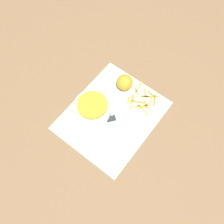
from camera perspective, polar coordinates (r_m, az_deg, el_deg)
The scene contains 6 objects.
ground_plane at distance 1.15m, azimuth -0.00°, elevation -0.76°, with size 4.00×4.00×0.00m, color brown.
cutting_board at distance 1.15m, azimuth -0.00°, elevation -0.70°, with size 0.43×0.36×0.01m.
bowl_speckled at distance 1.12m, azimuth -4.23°, elevation 0.78°, with size 0.16×0.16×0.08m.
knife at distance 1.13m, azimuth 0.13°, elevation -1.40°, with size 0.20×0.16×0.02m.
orange_left at distance 1.18m, azimuth 2.74°, elevation 6.42°, with size 0.07×0.07×0.07m.
peel_pile at distance 1.18m, azimuth 6.67°, elevation 2.68°, with size 0.15×0.13×0.01m.
Camera 1 is at (-0.38, -0.29, 1.05)m, focal length 42.00 mm.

